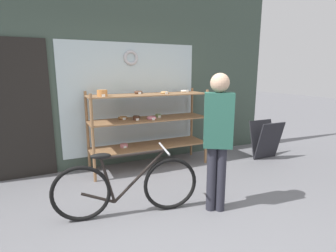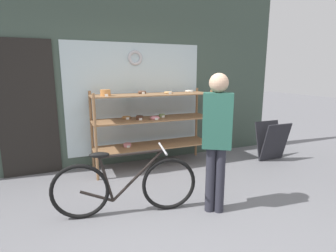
# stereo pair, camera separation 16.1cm
# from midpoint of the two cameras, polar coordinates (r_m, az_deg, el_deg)

# --- Properties ---
(ground_plane) EXTENTS (30.00, 30.00, 0.00)m
(ground_plane) POSITION_cam_midpoint_polar(r_m,az_deg,el_deg) (2.87, 4.74, -22.66)
(ground_plane) COLOR slate
(storefront_facade) EXTENTS (6.12, 0.13, 3.45)m
(storefront_facade) POSITION_cam_midpoint_polar(r_m,az_deg,el_deg) (4.63, -9.18, 12.40)
(storefront_facade) COLOR #3D4C42
(storefront_facade) RESTS_ON ground_plane
(display_case) EXTENTS (2.00, 0.56, 1.35)m
(display_case) POSITION_cam_midpoint_polar(r_m,az_deg,el_deg) (4.41, -2.64, 1.38)
(display_case) COLOR #8E6642
(display_case) RESTS_ON ground_plane
(bicycle) EXTENTS (1.63, 0.48, 0.77)m
(bicycle) POSITION_cam_midpoint_polar(r_m,az_deg,el_deg) (3.08, -7.77, -12.76)
(bicycle) COLOR black
(bicycle) RESTS_ON ground_plane
(sandwich_board) EXTENTS (0.53, 0.38, 0.70)m
(sandwich_board) POSITION_cam_midpoint_polar(r_m,az_deg,el_deg) (5.25, 22.49, -3.04)
(sandwich_board) COLOR #232328
(sandwich_board) RESTS_ON ground_plane
(pedestrian) EXTENTS (0.37, 0.32, 1.61)m
(pedestrian) POSITION_cam_midpoint_polar(r_m,az_deg,el_deg) (2.98, 12.11, -1.63)
(pedestrian) COLOR #282833
(pedestrian) RESTS_ON ground_plane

